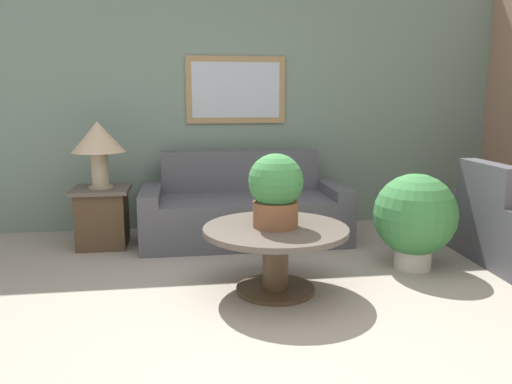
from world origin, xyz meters
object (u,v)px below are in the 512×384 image
at_px(coffee_table, 276,245).
at_px(potted_plant_on_table, 276,189).
at_px(side_table, 103,216).
at_px(table_lamp, 98,141).
at_px(potted_plant_floor, 415,217).
at_px(couch_main, 244,212).

bearing_deg(coffee_table, potted_plant_on_table, 92.36).
distance_m(coffee_table, side_table, 1.93).
distance_m(table_lamp, potted_plant_on_table, 1.93).
bearing_deg(potted_plant_floor, table_lamp, 158.65).
bearing_deg(table_lamp, coffee_table, -43.95).
bearing_deg(couch_main, potted_plant_floor, -39.68).
xyz_separation_m(coffee_table, potted_plant_floor, (1.19, 0.33, 0.08)).
height_order(couch_main, potted_plant_floor, couch_main).
relative_size(couch_main, table_lamp, 3.20).
distance_m(couch_main, side_table, 1.33).
distance_m(potted_plant_on_table, potted_plant_floor, 1.27).
xyz_separation_m(couch_main, coffee_table, (0.06, -1.36, 0.07)).
bearing_deg(side_table, couch_main, 1.26).
height_order(side_table, potted_plant_on_table, potted_plant_on_table).
bearing_deg(couch_main, potted_plant_on_table, -87.57).
bearing_deg(potted_plant_floor, side_table, 158.65).
distance_m(table_lamp, potted_plant_floor, 2.82).
bearing_deg(side_table, coffee_table, -43.95).
relative_size(side_table, potted_plant_on_table, 1.07).
distance_m(coffee_table, potted_plant_on_table, 0.40).
relative_size(couch_main, potted_plant_on_table, 3.77).
bearing_deg(potted_plant_on_table, coffee_table, -87.64).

